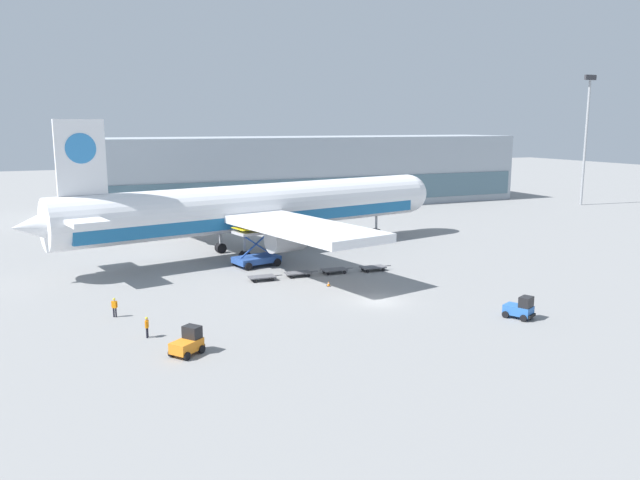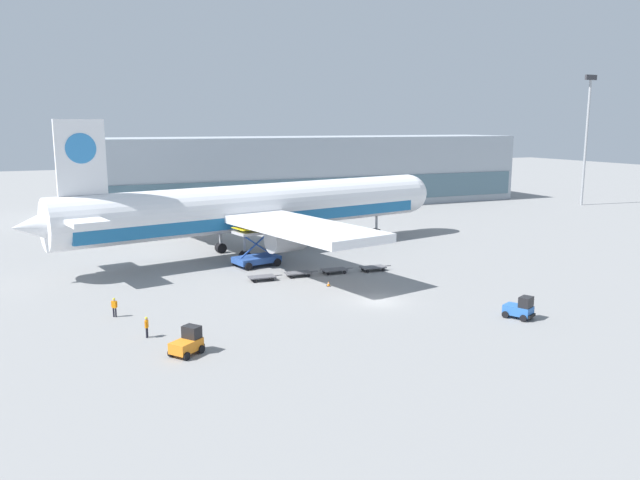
# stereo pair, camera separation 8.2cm
# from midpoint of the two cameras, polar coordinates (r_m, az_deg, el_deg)

# --- Properties ---
(ground_plane) EXTENTS (400.00, 400.00, 0.00)m
(ground_plane) POSITION_cam_midpoint_polar(r_m,az_deg,el_deg) (59.22, 5.36, -5.64)
(ground_plane) COLOR gray
(terminal_building) EXTENTS (90.00, 18.20, 14.00)m
(terminal_building) POSITION_cam_midpoint_polar(r_m,az_deg,el_deg) (129.16, -1.02, 6.32)
(terminal_building) COLOR #9EA8B2
(terminal_building) RESTS_ON ground_plane
(light_mast) EXTENTS (2.80, 0.50, 26.23)m
(light_mast) POSITION_cam_midpoint_polar(r_m,az_deg,el_deg) (139.57, 23.15, 9.09)
(light_mast) COLOR #9EA0A5
(light_mast) RESTS_ON ground_plane
(airplane_main) EXTENTS (57.38, 48.61, 17.00)m
(airplane_main) POSITION_cam_midpoint_polar(r_m,az_deg,el_deg) (79.90, -6.01, 2.84)
(airplane_main) COLOR white
(airplane_main) RESTS_ON ground_plane
(scissor_lift_loader) EXTENTS (5.71, 4.29, 4.67)m
(scissor_lift_loader) POSITION_cam_midpoint_polar(r_m,az_deg,el_deg) (73.67, -5.88, -0.97)
(scissor_lift_loader) COLOR #284C99
(scissor_lift_loader) RESTS_ON ground_plane
(baggage_tug_foreground) EXTENTS (2.80, 2.64, 2.00)m
(baggage_tug_foreground) POSITION_cam_midpoint_polar(r_m,az_deg,el_deg) (46.73, -12.02, -9.16)
(baggage_tug_foreground) COLOR orange
(baggage_tug_foreground) RESTS_ON ground_plane
(baggage_tug_mid) EXTENTS (2.42, 2.80, 2.00)m
(baggage_tug_mid) POSITION_cam_midpoint_polar(r_m,az_deg,el_deg) (56.51, 17.81, -5.98)
(baggage_tug_mid) COLOR #2D66B7
(baggage_tug_mid) RESTS_ON ground_plane
(baggage_dolly_lead) EXTENTS (3.73, 1.60, 0.48)m
(baggage_dolly_lead) POSITION_cam_midpoint_polar(r_m,az_deg,el_deg) (66.95, -5.35, -3.39)
(baggage_dolly_lead) COLOR #56565B
(baggage_dolly_lead) RESTS_ON ground_plane
(baggage_dolly_second) EXTENTS (3.73, 1.60, 0.48)m
(baggage_dolly_second) POSITION_cam_midpoint_polar(r_m,az_deg,el_deg) (68.47, -2.04, -3.04)
(baggage_dolly_second) COLOR #56565B
(baggage_dolly_second) RESTS_ON ground_plane
(baggage_dolly_third) EXTENTS (3.73, 1.60, 0.48)m
(baggage_dolly_third) POSITION_cam_midpoint_polar(r_m,az_deg,el_deg) (69.96, 1.30, -2.74)
(baggage_dolly_third) COLOR #56565B
(baggage_dolly_third) RESTS_ON ground_plane
(baggage_dolly_trail) EXTENTS (3.73, 1.60, 0.48)m
(baggage_dolly_trail) POSITION_cam_midpoint_polar(r_m,az_deg,el_deg) (71.38, 4.84, -2.51)
(baggage_dolly_trail) COLOR #56565B
(baggage_dolly_trail) RESTS_ON ground_plane
(ground_crew_near) EXTENTS (0.34, 0.54, 1.68)m
(ground_crew_near) POSITION_cam_midpoint_polar(r_m,az_deg,el_deg) (50.93, -15.59, -7.54)
(ground_crew_near) COLOR black
(ground_crew_near) RESTS_ON ground_plane
(ground_crew_far) EXTENTS (0.49, 0.38, 1.71)m
(ground_crew_far) POSITION_cam_midpoint_polar(r_m,az_deg,el_deg) (56.98, -18.32, -5.74)
(ground_crew_far) COLOR black
(ground_crew_far) RESTS_ON ground_plane
(traffic_cone_near) EXTENTS (0.40, 0.40, 0.54)m
(traffic_cone_near) POSITION_cam_midpoint_polar(r_m,az_deg,el_deg) (64.42, 0.76, -4.02)
(traffic_cone_near) COLOR black
(traffic_cone_near) RESTS_ON ground_plane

